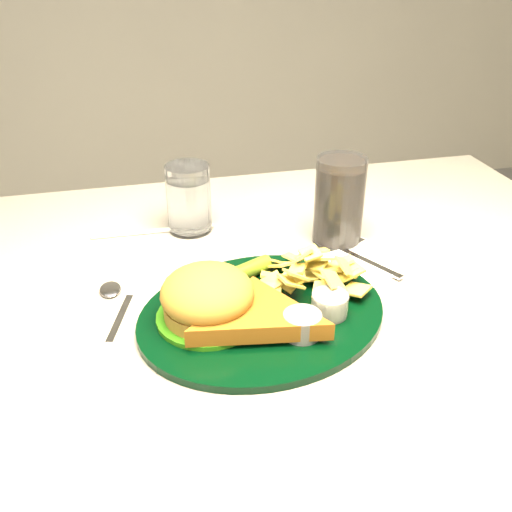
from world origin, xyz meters
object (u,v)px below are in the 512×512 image
Objects in this scene: dinner_plate at (262,293)px; water_glass at (189,199)px; fork_napkin at (366,260)px; table at (235,482)px; cola_glass at (339,201)px.

water_glass is (-0.05, 0.26, 0.02)m from dinner_plate.
water_glass reaches higher than fork_napkin.
table is 0.43m from fork_napkin.
dinner_plate is 2.14× the size of fork_napkin.
cola_glass reaches higher than fork_napkin.
water_glass is 0.74× the size of fork_napkin.
water_glass is at bearing 116.20° from fork_napkin.
cola_glass is at bearing 30.08° from dinner_plate.
water_glass is at bearing 85.79° from dinner_plate.
table is at bearing -82.53° from water_glass.
fork_napkin is at bearing -35.15° from water_glass.
cola_glass reaches higher than dinner_plate.
dinner_plate reaches higher than fork_napkin.
cola_glass is 0.92× the size of fork_napkin.
cola_glass is (0.16, 0.16, 0.03)m from dinner_plate.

